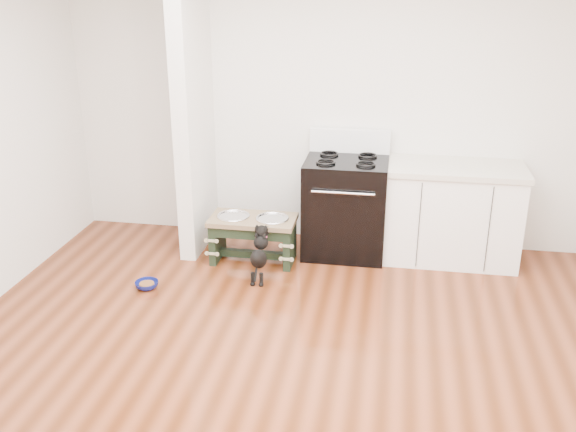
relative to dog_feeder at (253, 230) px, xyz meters
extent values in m
plane|color=#4A200D|center=(0.57, -1.80, -0.31)|extent=(5.00, 5.00, 0.00)
plane|color=silver|center=(0.57, 0.70, 1.04)|extent=(5.00, 0.00, 5.00)
cube|color=silver|center=(-0.61, 0.30, 1.04)|extent=(0.15, 0.80, 2.70)
cube|color=black|center=(0.82, 0.36, 0.15)|extent=(0.76, 0.65, 0.92)
cube|color=black|center=(0.82, 0.05, 0.09)|extent=(0.58, 0.02, 0.50)
cylinder|color=silver|center=(0.82, 0.01, 0.41)|extent=(0.56, 0.02, 0.02)
cube|color=white|center=(0.82, 0.63, 0.72)|extent=(0.76, 0.08, 0.22)
torus|color=black|center=(0.64, 0.22, 0.62)|extent=(0.18, 0.18, 0.02)
torus|color=black|center=(1.00, 0.22, 0.62)|extent=(0.18, 0.18, 0.02)
torus|color=black|center=(0.64, 0.50, 0.62)|extent=(0.18, 0.18, 0.02)
torus|color=black|center=(1.00, 0.50, 0.62)|extent=(0.18, 0.18, 0.02)
cube|color=white|center=(1.80, 0.38, 0.12)|extent=(1.20, 0.60, 0.86)
cube|color=beige|center=(1.80, 0.38, 0.58)|extent=(1.24, 0.64, 0.05)
cube|color=black|center=(1.80, 0.12, -0.26)|extent=(1.20, 0.06, 0.10)
cube|color=black|center=(-0.34, 0.01, -0.11)|extent=(0.06, 0.38, 0.39)
cube|color=black|center=(0.34, 0.01, -0.11)|extent=(0.06, 0.38, 0.39)
cube|color=black|center=(0.00, -0.17, 0.03)|extent=(0.63, 0.03, 0.10)
cube|color=black|center=(0.00, 0.01, -0.24)|extent=(0.63, 0.06, 0.06)
cube|color=brown|center=(0.00, 0.01, 0.10)|extent=(0.79, 0.42, 0.04)
cylinder|color=silver|center=(-0.18, 0.01, 0.10)|extent=(0.27, 0.27, 0.05)
cylinder|color=silver|center=(0.18, 0.01, 0.10)|extent=(0.27, 0.27, 0.05)
torus|color=silver|center=(-0.18, 0.01, 0.13)|extent=(0.31, 0.31, 0.02)
torus|color=silver|center=(0.18, 0.01, 0.13)|extent=(0.31, 0.31, 0.02)
cylinder|color=black|center=(0.10, -0.48, -0.25)|extent=(0.03, 0.03, 0.12)
cylinder|color=black|center=(0.18, -0.48, -0.25)|extent=(0.03, 0.03, 0.12)
sphere|color=black|center=(0.10, -0.49, -0.29)|extent=(0.04, 0.04, 0.04)
sphere|color=black|center=(0.18, -0.49, -0.29)|extent=(0.04, 0.04, 0.04)
ellipsoid|color=black|center=(0.14, -0.40, -0.09)|extent=(0.14, 0.32, 0.28)
sphere|color=black|center=(0.14, -0.30, 0.02)|extent=(0.13, 0.13, 0.13)
sphere|color=black|center=(0.14, -0.26, 0.11)|extent=(0.11, 0.11, 0.11)
sphere|color=black|center=(0.10, -0.19, 0.11)|extent=(0.04, 0.04, 0.04)
sphere|color=black|center=(0.18, -0.19, 0.11)|extent=(0.04, 0.04, 0.04)
cylinder|color=black|center=(0.14, -0.53, -0.18)|extent=(0.02, 0.09, 0.10)
torus|color=#DA406E|center=(0.14, -0.28, 0.06)|extent=(0.11, 0.07, 0.10)
imported|color=navy|center=(-0.78, -0.70, -0.28)|extent=(0.26, 0.26, 0.06)
cylinder|color=brown|center=(-0.78, -0.70, -0.27)|extent=(0.13, 0.13, 0.03)
camera|label=1|loc=(1.25, -5.31, 2.28)|focal=40.00mm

